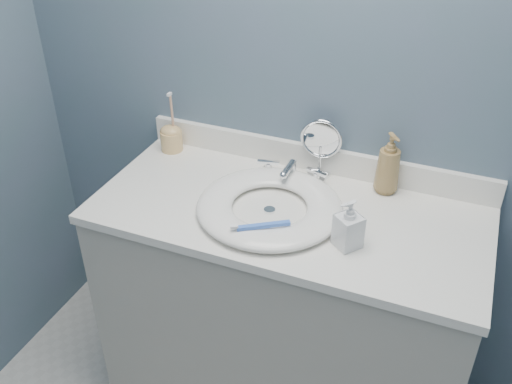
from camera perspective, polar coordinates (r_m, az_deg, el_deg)
The scene contains 12 objects.
back_wall at distance 1.85m, azimuth 6.43°, elevation 11.00°, with size 2.20×0.02×2.40m, color #49636D.
vanity_cabinet at distance 2.06m, azimuth 2.82°, elevation -12.16°, with size 1.20×0.55×0.85m, color #A7A499.
countertop at distance 1.78m, azimuth 3.20°, elevation -2.16°, with size 1.22×0.57×0.03m, color white.
backsplash at distance 1.96m, azimuth 5.83°, elevation 3.42°, with size 1.22×0.02×0.09m, color white.
basin at distance 1.75m, azimuth 1.37°, elevation -1.43°, with size 0.45×0.45×0.04m, color white, non-canonical shape.
drain at distance 1.76m, azimuth 1.36°, elevation -1.83°, with size 0.04×0.04×0.01m, color silver.
faucet at distance 1.90m, azimuth 3.50°, elevation 1.92°, with size 0.25×0.13×0.07m.
makeup_mirror at distance 1.90m, azimuth 6.50°, elevation 4.67°, with size 0.14×0.08×0.21m.
soap_bottle_amber at distance 1.85m, azimuth 13.12°, elevation 2.80°, with size 0.08×0.08×0.21m, color olive.
soap_bottle_clear at distance 1.60m, azimuth 9.27°, elevation -3.18°, with size 0.07×0.07×0.15m, color silver.
toothbrush_holder at distance 2.09m, azimuth -8.47°, elevation 5.46°, with size 0.08×0.08×0.23m.
toothbrush_lying at distance 1.62m, azimuth 0.52°, elevation -3.41°, with size 0.15×0.11×0.02m.
Camera 1 is at (0.45, -0.40, 1.90)m, focal length 40.00 mm.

